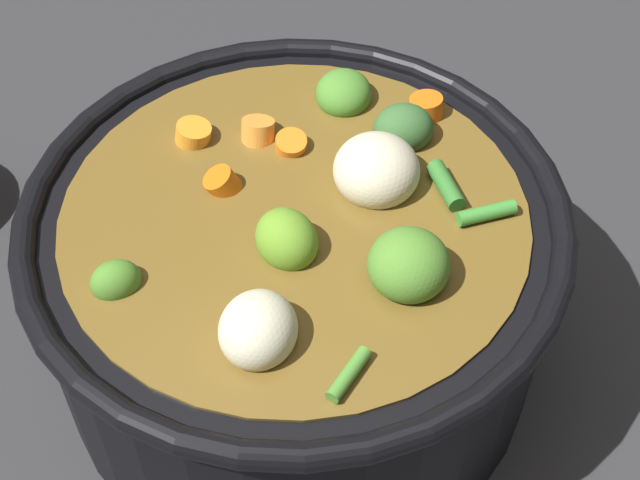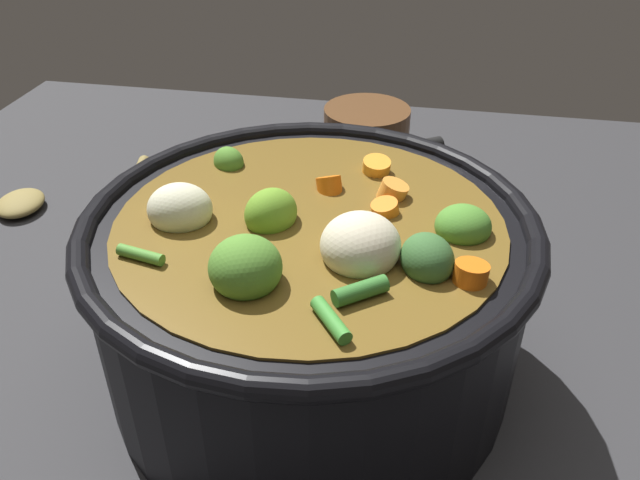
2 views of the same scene
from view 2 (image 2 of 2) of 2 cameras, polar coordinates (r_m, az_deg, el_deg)
name	(u,v)px [view 2 (image 2 of 2)]	position (r m, az deg, el deg)	size (l,w,h in m)	color
ground_plane	(311,364)	(0.52, -0.82, -10.98)	(1.10, 1.10, 0.00)	#2D2D30
cooking_pot	(310,291)	(0.47, -0.89, -4.59)	(0.32, 0.32, 0.16)	black
wooden_spoon	(71,203)	(0.76, -21.30, 3.11)	(0.17, 0.20, 0.02)	olive
small_saucepan	(364,140)	(0.77, 3.90, 8.84)	(0.15, 0.16, 0.08)	brown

